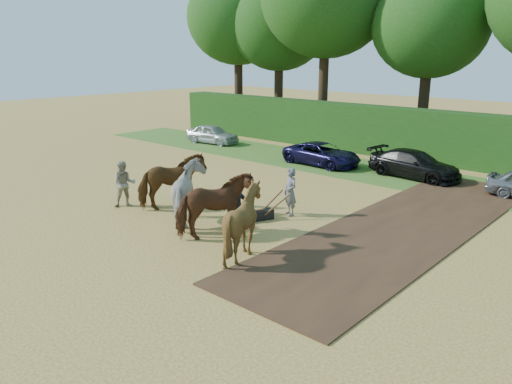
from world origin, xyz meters
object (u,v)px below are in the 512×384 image
object	(u,v)px
spectator_near	(124,184)
spectator_far	(236,206)
plough_team	(205,199)
parked_cars	(387,162)

from	to	relation	value
spectator_near	spectator_far	size ratio (longest dim) A/B	1.07
spectator_near	spectator_far	bearing A→B (deg)	-46.30
spectator_near	plough_team	distance (m)	4.53
spectator_near	spectator_far	distance (m)	5.53
spectator_near	parked_cars	distance (m)	13.65
spectator_far	parked_cars	world-z (taller)	spectator_far
spectator_far	parked_cars	xyz separation A→B (m)	(-0.06, 11.50, -0.24)
spectator_far	parked_cars	distance (m)	11.51
parked_cars	spectator_near	bearing A→B (deg)	-113.15
spectator_near	parked_cars	size ratio (longest dim) A/B	0.06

